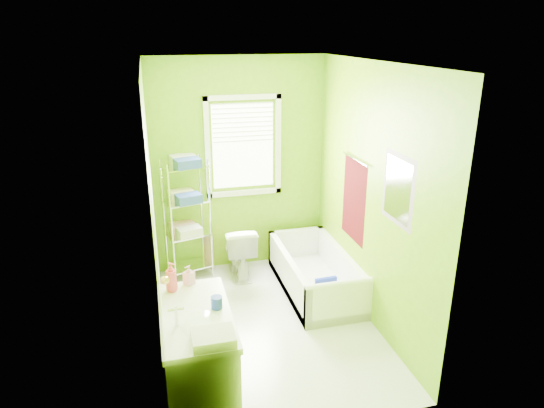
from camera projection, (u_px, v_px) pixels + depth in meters
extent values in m
plane|color=silver|center=(268.00, 324.00, 5.00)|extent=(2.90, 2.90, 0.00)
cube|color=#639307|center=(239.00, 166.00, 5.88)|extent=(2.10, 0.04, 2.60)
cube|color=#639307|center=(319.00, 277.00, 3.24)|extent=(2.10, 0.04, 2.60)
cube|color=#639307|center=(153.00, 216.00, 4.32)|extent=(0.04, 2.90, 2.60)
cube|color=#639307|center=(370.00, 197.00, 4.80)|extent=(0.04, 2.90, 2.60)
cube|color=white|center=(267.00, 62.00, 4.12)|extent=(2.10, 2.90, 0.04)
cube|color=white|center=(243.00, 146.00, 5.80)|extent=(0.74, 0.01, 1.01)
cube|color=white|center=(244.00, 192.00, 5.98)|extent=(0.92, 0.05, 0.06)
cube|color=white|center=(242.00, 97.00, 5.59)|extent=(0.92, 0.05, 0.06)
cube|color=white|center=(207.00, 148.00, 5.68)|extent=(0.06, 0.05, 1.22)
cube|color=white|center=(278.00, 144.00, 5.88)|extent=(0.06, 0.05, 1.22)
cube|color=white|center=(243.00, 122.00, 5.68)|extent=(0.72, 0.02, 0.50)
cube|color=white|center=(162.00, 302.00, 3.51)|extent=(0.02, 0.80, 2.00)
sphere|color=gold|center=(165.00, 280.00, 3.82)|extent=(0.07, 0.07, 0.07)
cube|color=#47080A|center=(354.00, 200.00, 5.17)|extent=(0.02, 0.58, 0.90)
cylinder|color=silver|center=(355.00, 159.00, 5.01)|extent=(0.02, 0.62, 0.02)
cube|color=#CC5972|center=(398.00, 190.00, 4.21)|extent=(0.02, 0.54, 0.64)
cube|color=white|center=(397.00, 190.00, 4.21)|extent=(0.01, 0.44, 0.54)
cube|color=white|center=(314.00, 285.00, 5.65)|extent=(0.72, 1.54, 0.10)
cube|color=white|center=(288.00, 275.00, 5.51)|extent=(0.07, 1.54, 0.46)
cube|color=white|center=(341.00, 269.00, 5.66)|extent=(0.07, 1.54, 0.46)
cube|color=white|center=(338.00, 305.00, 4.92)|extent=(0.72, 0.07, 0.46)
cube|color=white|center=(296.00, 246.00, 6.26)|extent=(0.72, 0.07, 0.46)
cylinder|color=white|center=(339.00, 285.00, 4.84)|extent=(0.72, 0.07, 0.07)
cylinder|color=#1428BF|center=(330.00, 302.00, 5.15)|extent=(0.34, 0.34, 0.06)
cylinder|color=yellow|center=(330.00, 298.00, 5.13)|extent=(0.32, 0.32, 0.05)
cube|color=#1428BF|center=(326.00, 287.00, 5.23)|extent=(0.25, 0.05, 0.22)
imported|color=white|center=(239.00, 250.00, 5.90)|extent=(0.39, 0.66, 0.66)
cube|color=white|center=(198.00, 359.00, 3.88)|extent=(0.52, 1.03, 0.75)
cube|color=silver|center=(196.00, 316.00, 3.75)|extent=(0.55, 1.06, 0.05)
ellipsoid|color=white|center=(200.00, 326.00, 3.62)|extent=(0.36, 0.46, 0.12)
cylinder|color=silver|center=(176.00, 318.00, 3.55)|extent=(0.03, 0.03, 0.16)
cylinder|color=silver|center=(176.00, 310.00, 3.53)|extent=(0.12, 0.02, 0.02)
imported|color=#E5435D|center=(171.00, 277.00, 4.02)|extent=(0.14, 0.14, 0.26)
imported|color=pink|center=(189.00, 275.00, 4.14)|extent=(0.11, 0.11, 0.17)
cylinder|color=#172E97|center=(217.00, 302.00, 3.79)|extent=(0.09, 0.09, 0.10)
cube|color=silver|center=(213.00, 338.00, 3.37)|extent=(0.30, 0.24, 0.07)
cylinder|color=silver|center=(172.00, 227.00, 5.51)|extent=(0.02, 0.02, 1.49)
cylinder|color=silver|center=(164.00, 219.00, 5.74)|extent=(0.02, 0.02, 1.49)
cylinder|color=silver|center=(210.00, 220.00, 5.73)|extent=(0.02, 0.02, 1.49)
cylinder|color=silver|center=(202.00, 213.00, 5.96)|extent=(0.02, 0.02, 1.49)
cube|color=silver|center=(190.00, 265.00, 5.94)|extent=(0.55, 0.42, 0.02)
cube|color=silver|center=(188.00, 234.00, 5.80)|extent=(0.55, 0.42, 0.02)
cube|color=silver|center=(186.00, 201.00, 5.66)|extent=(0.55, 0.42, 0.02)
cube|color=silver|center=(184.00, 167.00, 5.52)|extent=(0.55, 0.42, 0.02)
cube|color=#294594|center=(187.00, 163.00, 5.42)|extent=(0.32, 0.25, 0.10)
cube|color=silver|center=(183.00, 159.00, 5.60)|extent=(0.32, 0.25, 0.10)
cube|color=#294594|center=(189.00, 199.00, 5.56)|extent=(0.32, 0.25, 0.10)
cube|color=#E6D98D|center=(181.00, 194.00, 5.72)|extent=(0.32, 0.25, 0.10)
cube|color=silver|center=(189.00, 232.00, 5.71)|extent=(0.32, 0.25, 0.10)
cube|color=#F0A3BC|center=(182.00, 227.00, 5.86)|extent=(0.32, 0.25, 0.10)
cube|color=#F0A3BC|center=(208.00, 250.00, 6.00)|extent=(0.09, 0.26, 0.46)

